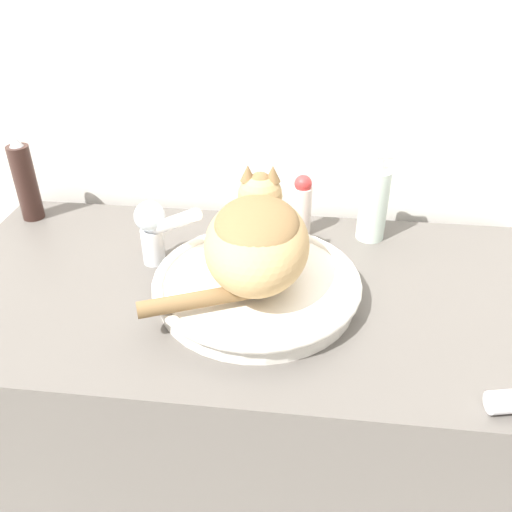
# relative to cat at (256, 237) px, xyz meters

# --- Properties ---
(wall_back) EXTENTS (8.00, 0.05, 2.40)m
(wall_back) POSITION_rel_cat_xyz_m (-0.03, 0.37, 0.23)
(wall_back) COLOR silver
(wall_back) RESTS_ON ground_plane
(vanity_counter) EXTENTS (1.15, 0.58, 0.85)m
(vanity_counter) POSITION_rel_cat_xyz_m (-0.03, 0.02, -0.55)
(vanity_counter) COLOR #56514C
(vanity_counter) RESTS_ON ground_plane
(sink_basin) EXTENTS (0.37, 0.37, 0.05)m
(sink_basin) POSITION_rel_cat_xyz_m (0.00, -0.01, -0.10)
(sink_basin) COLOR white
(sink_basin) RESTS_ON vanity_counter
(cat) EXTENTS (0.28, 0.29, 0.17)m
(cat) POSITION_rel_cat_xyz_m (0.00, 0.00, 0.00)
(cat) COLOR tan
(cat) RESTS_ON sink_basin
(faucet) EXTENTS (0.14, 0.09, 0.15)m
(faucet) POSITION_rel_cat_xyz_m (-0.20, 0.08, -0.04)
(faucet) COLOR silver
(faucet) RESTS_ON vanity_counter
(hairspray_can_black) EXTENTS (0.05, 0.05, 0.19)m
(hairspray_can_black) POSITION_rel_cat_xyz_m (-0.54, 0.23, -0.03)
(hairspray_can_black) COLOR #331E19
(hairspray_can_black) RESTS_ON vanity_counter
(deodorant_stick) EXTENTS (0.04, 0.04, 0.14)m
(deodorant_stick) POSITION_rel_cat_xyz_m (0.07, 0.23, -0.06)
(deodorant_stick) COLOR silver
(deodorant_stick) RESTS_ON vanity_counter
(soap_pump_bottle) EXTENTS (0.06, 0.06, 0.19)m
(soap_pump_bottle) POSITION_rel_cat_xyz_m (0.22, 0.23, -0.04)
(soap_pump_bottle) COLOR silver
(soap_pump_bottle) RESTS_ON vanity_counter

